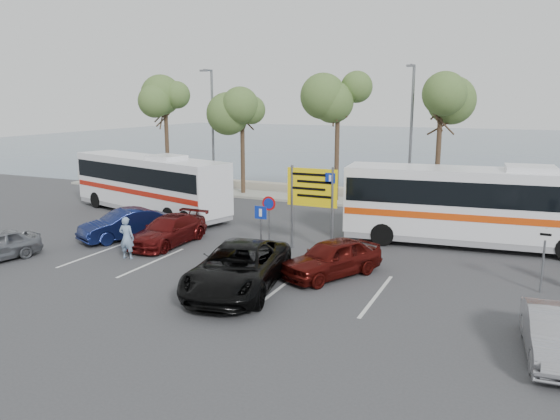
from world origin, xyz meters
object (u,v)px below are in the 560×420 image
at_px(street_lamp_right, 411,130).
at_px(car_maroon, 168,231).
at_px(car_silver_b, 555,334).
at_px(direction_sign, 312,194).
at_px(street_lamp_left, 212,125).
at_px(car_red, 332,258).
at_px(suv_black, 238,268).
at_px(coach_bus_left, 150,186).
at_px(pedestrian_near, 127,238).
at_px(coach_bus_right, 482,209).
at_px(car_blue, 125,224).

height_order(street_lamp_right, car_maroon, street_lamp_right).
bearing_deg(car_maroon, car_silver_b, -17.19).
distance_m(street_lamp_right, direction_sign, 10.73).
height_order(street_lamp_left, car_red, street_lamp_left).
relative_size(street_lamp_right, car_maroon, 1.85).
relative_size(direction_sign, suv_black, 0.64).
distance_m(coach_bus_left, pedestrian_near, 8.78).
bearing_deg(coach_bus_left, street_lamp_left, 91.05).
distance_m(street_lamp_right, pedestrian_near, 17.13).
xyz_separation_m(coach_bus_right, car_blue, (-14.99, -5.19, -1.00)).
distance_m(street_lamp_left, car_red, 18.89).
distance_m(car_blue, suv_black, 8.88).
bearing_deg(suv_black, pedestrian_near, 156.35).
distance_m(direction_sign, car_red, 3.88).
xyz_separation_m(street_lamp_left, car_blue, (2.51, -12.02, -3.92)).
distance_m(street_lamp_right, car_maroon, 15.02).
distance_m(coach_bus_left, car_maroon, 6.98).
height_order(direction_sign, car_maroon, direction_sign).
distance_m(street_lamp_right, car_silver_b, 18.83).
bearing_deg(direction_sign, car_silver_b, -36.67).
distance_m(direction_sign, coach_bus_left, 11.40).
relative_size(coach_bus_left, pedestrian_near, 6.45).
height_order(car_blue, car_silver_b, car_blue).
bearing_deg(pedestrian_near, suv_black, 157.35).
distance_m(coach_bus_left, coach_bus_right, 17.37).
bearing_deg(pedestrian_near, street_lamp_right, -129.07).
relative_size(coach_bus_left, suv_black, 1.98).
xyz_separation_m(street_lamp_right, coach_bus_right, (4.50, -6.83, -2.92)).
bearing_deg(suv_black, car_silver_b, -16.95).
distance_m(coach_bus_left, car_red, 14.23).
bearing_deg(street_lamp_right, coach_bus_left, -151.39).
bearing_deg(suv_black, coach_bus_left, 129.27).
relative_size(car_maroon, car_silver_b, 1.15).
distance_m(street_lamp_left, coach_bus_right, 19.01).
bearing_deg(car_red, car_silver_b, -0.08).
relative_size(street_lamp_left, coach_bus_right, 0.68).
xyz_separation_m(street_lamp_right, pedestrian_near, (-8.33, -14.50, -3.74)).
height_order(car_blue, car_maroon, car_blue).
distance_m(car_maroon, car_red, 8.08).
xyz_separation_m(direction_sign, car_maroon, (-6.09, -1.70, -1.80)).
xyz_separation_m(direction_sign, car_blue, (-8.49, -1.70, -1.75)).
bearing_deg(street_lamp_left, pedestrian_near, -72.15).
xyz_separation_m(coach_bus_left, car_silver_b, (19.87, -10.00, -0.96)).
bearing_deg(suv_black, street_lamp_right, 70.88).
bearing_deg(pedestrian_near, direction_sign, -155.81).
bearing_deg(car_maroon, suv_black, -33.57).
bearing_deg(coach_bus_left, car_blue, -64.54).
xyz_separation_m(coach_bus_right, car_red, (-4.60, -6.40, -0.99)).
height_order(car_red, pedestrian_near, pedestrian_near).
height_order(street_lamp_left, pedestrian_near, street_lamp_left).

